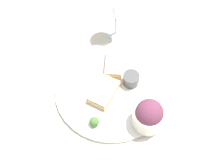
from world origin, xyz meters
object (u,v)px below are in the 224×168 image
Objects in this scene: cheese_toast_far at (114,64)px; wine_glass at (116,10)px; salad_bowl at (149,115)px; sauce_ramekin at (131,79)px; napkin at (174,155)px; cheese_toast_near at (104,92)px.

cheese_toast_far is 0.17m from wine_glass.
salad_bowl is 0.14m from sauce_ramekin.
cheese_toast_far is 0.55× the size of napkin.
wine_glass is at bearing 7.08° from sauce_ramekin.
cheese_toast_far is at bearing -22.08° from cheese_toast_near.
salad_bowl reaches higher than sauce_ramekin.
wine_glass reaches higher than cheese_toast_far.
wine_glass is at bearing -13.59° from cheese_toast_near.
cheese_toast_near is at bearing 157.92° from cheese_toast_far.
sauce_ramekin is 0.49× the size of cheese_toast_far.
sauce_ramekin is 0.08m from cheese_toast_far.
sauce_ramekin is 0.31× the size of wine_glass.
salad_bowl is at bearing -130.99° from cheese_toast_near.
salad_bowl is 0.36m from wine_glass.
cheese_toast_far is (0.06, 0.05, -0.01)m from sauce_ramekin.
napkin is (-0.10, -0.06, -0.05)m from salad_bowl.
sauce_ramekin reaches higher than cheese_toast_far.
salad_bowl is 0.21m from cheese_toast_far.
napkin is at bearing -149.94° from salad_bowl.
salad_bowl reaches higher than cheese_toast_far.
napkin is at bearing -139.15° from cheese_toast_near.
cheese_toast_near is 0.65× the size of napkin.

